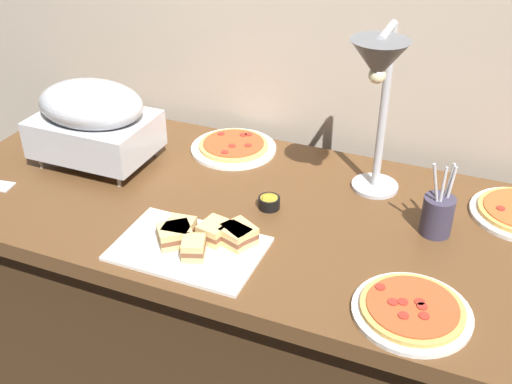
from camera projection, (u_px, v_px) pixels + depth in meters
name	position (u px, v px, depth m)	size (l,w,h in m)	color
back_wall	(310.00, 9.00, 1.96)	(4.40, 0.04, 2.40)	#B7A893
buffet_table	(250.00, 303.00, 2.00)	(1.90, 0.84, 0.76)	brown
chafing_dish	(93.00, 119.00, 1.95)	(0.36, 0.26, 0.27)	#B7BABF
heat_lamp	(379.00, 77.00, 1.58)	(0.15, 0.29, 0.51)	#B7BABF
pizza_plate_center	(234.00, 147.00, 2.09)	(0.29, 0.29, 0.03)	white
pizza_plate_raised_stand	(412.00, 310.00, 1.41)	(0.27, 0.27, 0.03)	white
sandwich_platter	(199.00, 240.00, 1.62)	(0.38, 0.25, 0.06)	white
sauce_cup_near	(269.00, 202.00, 1.78)	(0.06, 0.06, 0.03)	black
utensil_holder	(438.00, 214.00, 1.66)	(0.08, 0.08, 0.22)	#383347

